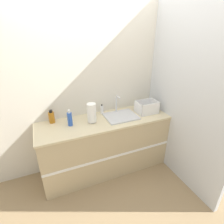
{
  "coord_description": "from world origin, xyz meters",
  "views": [
    {
      "loc": [
        -0.79,
        -1.84,
        2.09
      ],
      "look_at": [
        0.1,
        0.27,
        1.02
      ],
      "focal_mm": 28.0,
      "sensor_mm": 36.0,
      "label": 1
    }
  ],
  "objects_px": {
    "dish_rack": "(147,108)",
    "bottle_blue": "(70,119)",
    "paper_towel_roll": "(92,113)",
    "bottle_amber": "(52,117)",
    "soap_dispenser": "(102,109)",
    "sink": "(121,115)"
  },
  "relations": [
    {
      "from": "dish_rack",
      "to": "bottle_amber",
      "type": "distance_m",
      "value": 1.45
    },
    {
      "from": "sink",
      "to": "bottle_blue",
      "type": "relative_size",
      "value": 2.03
    },
    {
      "from": "paper_towel_roll",
      "to": "dish_rack",
      "type": "distance_m",
      "value": 0.9
    },
    {
      "from": "sink",
      "to": "bottle_amber",
      "type": "height_order",
      "value": "sink"
    },
    {
      "from": "bottle_amber",
      "to": "soap_dispenser",
      "type": "bearing_deg",
      "value": 0.56
    },
    {
      "from": "sink",
      "to": "bottle_amber",
      "type": "distance_m",
      "value": 1.01
    },
    {
      "from": "paper_towel_roll",
      "to": "soap_dispenser",
      "type": "relative_size",
      "value": 1.85
    },
    {
      "from": "bottle_amber",
      "to": "sink",
      "type": "bearing_deg",
      "value": -12.21
    },
    {
      "from": "paper_towel_roll",
      "to": "bottle_amber",
      "type": "relative_size",
      "value": 1.47
    },
    {
      "from": "bottle_amber",
      "to": "soap_dispenser",
      "type": "height_order",
      "value": "bottle_amber"
    },
    {
      "from": "paper_towel_roll",
      "to": "soap_dispenser",
      "type": "bearing_deg",
      "value": 43.63
    },
    {
      "from": "sink",
      "to": "bottle_amber",
      "type": "xyz_separation_m",
      "value": [
        -0.98,
        0.21,
        0.07
      ]
    },
    {
      "from": "dish_rack",
      "to": "bottle_blue",
      "type": "bearing_deg",
      "value": 177.5
    },
    {
      "from": "sink",
      "to": "dish_rack",
      "type": "bearing_deg",
      "value": -2.96
    },
    {
      "from": "sink",
      "to": "paper_towel_roll",
      "type": "bearing_deg",
      "value": -179.91
    },
    {
      "from": "sink",
      "to": "dish_rack",
      "type": "distance_m",
      "value": 0.45
    },
    {
      "from": "bottle_blue",
      "to": "soap_dispenser",
      "type": "distance_m",
      "value": 0.57
    },
    {
      "from": "sink",
      "to": "dish_rack",
      "type": "xyz_separation_m",
      "value": [
        0.45,
        -0.02,
        0.05
      ]
    },
    {
      "from": "paper_towel_roll",
      "to": "dish_rack",
      "type": "height_order",
      "value": "paper_towel_roll"
    },
    {
      "from": "dish_rack",
      "to": "bottle_blue",
      "type": "relative_size",
      "value": 1.4
    },
    {
      "from": "soap_dispenser",
      "to": "bottle_amber",
      "type": "bearing_deg",
      "value": -179.44
    },
    {
      "from": "sink",
      "to": "paper_towel_roll",
      "type": "height_order",
      "value": "sink"
    }
  ]
}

